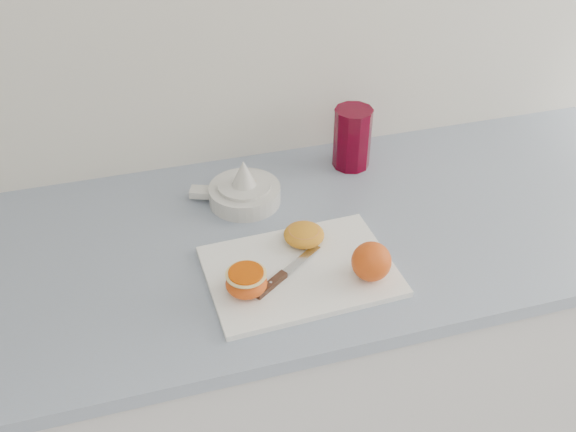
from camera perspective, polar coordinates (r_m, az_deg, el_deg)
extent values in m
cube|color=silver|center=(1.61, 0.34, -14.25)|extent=(2.32, 0.60, 0.86)
cube|color=#8395B0|center=(1.29, 0.41, -1.77)|extent=(2.38, 0.64, 0.03)
cube|color=white|center=(1.18, 1.09, -4.91)|extent=(0.35, 0.25, 0.01)
sphere|color=#D8600F|center=(1.14, 7.42, -4.03)|extent=(0.07, 0.07, 0.07)
ellipsoid|color=#D8600F|center=(1.12, -3.71, -5.98)|extent=(0.07, 0.07, 0.04)
cylinder|color=#FFE98E|center=(1.10, -3.76, -5.17)|extent=(0.07, 0.07, 0.00)
cylinder|color=#D64D01|center=(1.10, -3.76, -5.08)|extent=(0.06, 0.06, 0.00)
ellipsoid|color=orange|center=(1.22, 1.42, -1.67)|extent=(0.08, 0.08, 0.03)
cylinder|color=orange|center=(1.22, 1.43, -1.30)|extent=(0.06, 0.06, 0.00)
cube|color=#442A1C|center=(1.14, -1.54, -6.12)|extent=(0.07, 0.06, 0.01)
cube|color=#B7B7BC|center=(1.19, 1.21, -3.86)|extent=(0.09, 0.07, 0.00)
cylinder|color=#B7B7BC|center=(1.14, -1.54, -6.12)|extent=(0.00, 0.00, 0.01)
cylinder|color=white|center=(1.35, -3.87, 1.93)|extent=(0.15, 0.15, 0.04)
cylinder|color=white|center=(1.34, -3.91, 2.72)|extent=(0.11, 0.11, 0.01)
cone|color=white|center=(1.32, -3.96, 3.86)|extent=(0.05, 0.05, 0.06)
cube|color=white|center=(1.37, -7.67, 2.12)|extent=(0.06, 0.05, 0.02)
ellipsoid|color=orange|center=(1.33, -3.41, 2.73)|extent=(0.01, 0.01, 0.00)
ellipsoid|color=orange|center=(1.35, -4.43, 3.26)|extent=(0.01, 0.01, 0.00)
ellipsoid|color=orange|center=(1.32, -4.10, 2.57)|extent=(0.01, 0.01, 0.00)
ellipsoid|color=orange|center=(1.34, -3.04, 3.10)|extent=(0.01, 0.01, 0.00)
cylinder|color=#590014|center=(1.45, 5.73, 6.85)|extent=(0.08, 0.08, 0.14)
cylinder|color=orange|center=(1.48, 5.60, 5.09)|extent=(0.07, 0.07, 0.02)
cylinder|color=#590014|center=(1.42, 5.90, 9.32)|extent=(0.09, 0.09, 0.00)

